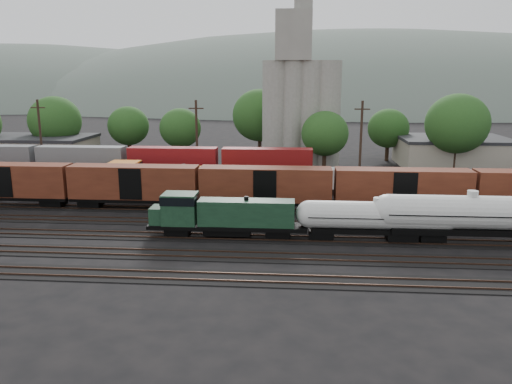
# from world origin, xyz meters

# --- Properties ---
(ground) EXTENTS (600.00, 600.00, 0.00)m
(ground) POSITION_xyz_m (0.00, 0.00, 0.00)
(ground) COLOR black
(tracks) EXTENTS (180.00, 33.20, 0.20)m
(tracks) POSITION_xyz_m (0.00, 0.00, 0.05)
(tracks) COLOR black
(tracks) RESTS_ON ground
(green_locomotive) EXTENTS (15.29, 2.70, 4.05)m
(green_locomotive) POSITION_xyz_m (-4.70, -5.00, 2.33)
(green_locomotive) COLOR black
(green_locomotive) RESTS_ON ground
(tank_car_a) EXTENTS (15.19, 2.72, 3.98)m
(tank_car_a) POSITION_xyz_m (10.27, -5.00, 2.39)
(tank_car_a) COLOR silver
(tank_car_a) RESTS_ON ground
(tank_car_b) EXTENTS (18.22, 3.26, 4.77)m
(tank_car_b) POSITION_xyz_m (18.81, -5.00, 2.83)
(tank_car_b) COLOR silver
(tank_car_b) RESTS_ON ground
(orange_locomotive) EXTENTS (18.07, 3.01, 4.52)m
(orange_locomotive) POSITION_xyz_m (-14.45, 10.00, 2.57)
(orange_locomotive) COLOR black
(orange_locomotive) RESTS_ON ground
(boxcar_string) EXTENTS (169.00, 2.90, 4.20)m
(boxcar_string) POSITION_xyz_m (14.62, 5.00, 3.12)
(boxcar_string) COLOR black
(boxcar_string) RESTS_ON ground
(container_wall) EXTENTS (174.45, 2.60, 5.80)m
(container_wall) POSITION_xyz_m (5.05, 15.00, 2.65)
(container_wall) COLOR black
(container_wall) RESTS_ON ground
(grain_silo) EXTENTS (13.40, 5.00, 29.00)m
(grain_silo) POSITION_xyz_m (3.28, 36.00, 11.26)
(grain_silo) COLOR gray
(grain_silo) RESTS_ON ground
(industrial_sheds) EXTENTS (119.38, 17.26, 5.10)m
(industrial_sheds) POSITION_xyz_m (6.63, 35.25, 2.56)
(industrial_sheds) COLOR #9E937F
(industrial_sheds) RESTS_ON ground
(tree_band) EXTENTS (166.70, 22.49, 14.47)m
(tree_band) POSITION_xyz_m (4.77, 37.75, 7.62)
(tree_band) COLOR black
(tree_band) RESTS_ON ground
(utility_poles) EXTENTS (122.20, 0.36, 12.00)m
(utility_poles) POSITION_xyz_m (0.00, 22.00, 6.21)
(utility_poles) COLOR black
(utility_poles) RESTS_ON ground
(distant_hills) EXTENTS (860.00, 286.00, 130.00)m
(distant_hills) POSITION_xyz_m (23.92, 260.00, -20.56)
(distant_hills) COLOR #59665B
(distant_hills) RESTS_ON ground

